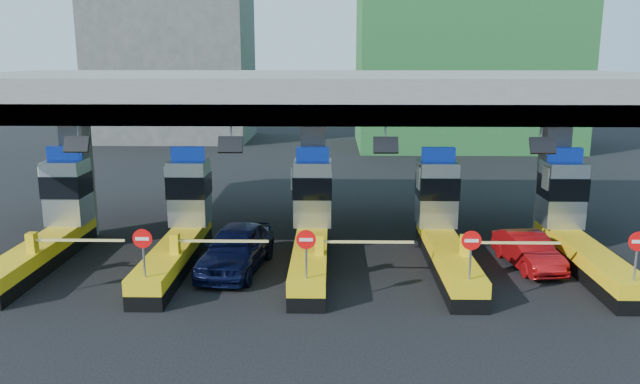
{
  "coord_description": "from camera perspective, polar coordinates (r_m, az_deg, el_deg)",
  "views": [
    {
      "loc": [
        0.79,
        -22.77,
        7.69
      ],
      "look_at": [
        0.33,
        0.0,
        2.72
      ],
      "focal_mm": 35.0,
      "sensor_mm": 36.0,
      "label": 1
    }
  ],
  "objects": [
    {
      "name": "ground",
      "position": [
        24.05,
        -0.79,
        -6.34
      ],
      "size": [
        120.0,
        120.0,
        0.0
      ],
      "primitive_type": "plane",
      "color": "black",
      "rests_on": "ground"
    },
    {
      "name": "toll_canopy",
      "position": [
        25.7,
        -0.61,
        8.84
      ],
      "size": [
        28.0,
        12.09,
        7.0
      ],
      "color": "slate",
      "rests_on": "ground"
    },
    {
      "name": "toll_lane_far_left",
      "position": [
        26.21,
        -23.21,
        -2.6
      ],
      "size": [
        4.43,
        8.0,
        4.16
      ],
      "color": "black",
      "rests_on": "ground"
    },
    {
      "name": "toll_lane_left",
      "position": [
        24.58,
        -12.52,
        -2.82
      ],
      "size": [
        4.43,
        8.0,
        4.16
      ],
      "color": "black",
      "rests_on": "ground"
    },
    {
      "name": "toll_lane_center",
      "position": [
        23.91,
        -0.78,
        -2.95
      ],
      "size": [
        4.43,
        8.0,
        4.16
      ],
      "color": "black",
      "rests_on": "ground"
    },
    {
      "name": "toll_lane_right",
      "position": [
        24.26,
        11.13,
        -2.96
      ],
      "size": [
        4.43,
        8.0,
        4.16
      ],
      "color": "black",
      "rests_on": "ground"
    },
    {
      "name": "toll_lane_far_right",
      "position": [
        25.61,
        22.23,
        -2.85
      ],
      "size": [
        4.43,
        8.0,
        4.16
      ],
      "color": "black",
      "rests_on": "ground"
    },
    {
      "name": "bg_building_concrete",
      "position": [
        60.62,
        -13.33,
        13.23
      ],
      "size": [
        14.0,
        10.0,
        18.0
      ],
      "primitive_type": "cube",
      "color": "#4C4C49",
      "rests_on": "ground"
    },
    {
      "name": "van",
      "position": [
        23.03,
        -7.67,
        -5.11
      ],
      "size": [
        2.67,
        5.15,
        1.67
      ],
      "primitive_type": "imported",
      "rotation": [
        0.0,
        0.0,
        -0.15
      ],
      "color": "black",
      "rests_on": "ground"
    },
    {
      "name": "red_car",
      "position": [
        24.47,
        18.49,
        -5.1
      ],
      "size": [
        1.88,
        4.0,
        1.27
      ],
      "primitive_type": "imported",
      "rotation": [
        0.0,
        0.0,
        0.14
      ],
      "color": "#960B0E",
      "rests_on": "ground"
    }
  ]
}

